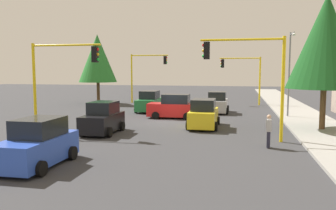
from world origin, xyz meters
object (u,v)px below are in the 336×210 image
(tree_roadside_near, at_px, (326,42))
(pedestrian_crossing, at_px, (269,130))
(tree_opposite_side, at_px, (98,58))
(car_yellow, at_px, (204,114))
(traffic_signal_near_left, at_px, (249,68))
(car_green, at_px, (149,102))
(traffic_signal_far_right, at_px, (146,69))
(car_silver, at_px, (217,103))
(car_black, at_px, (103,119))
(car_blue, at_px, (38,144))
(traffic_signal_near_right, at_px, (60,70))
(traffic_signal_far_left, at_px, (243,71))
(car_red, at_px, (174,107))
(street_lamp_curbside, at_px, (290,65))

(tree_roadside_near, distance_m, pedestrian_crossing, 8.29)
(pedestrian_crossing, bearing_deg, tree_opposite_side, -137.87)
(tree_opposite_side, height_order, car_yellow, tree_opposite_side)
(traffic_signal_near_left, distance_m, tree_roadside_near, 6.46)
(car_green, bearing_deg, traffic_signal_near_left, 36.83)
(traffic_signal_far_right, height_order, car_silver, traffic_signal_far_right)
(car_yellow, bearing_deg, car_silver, 176.95)
(car_black, relative_size, car_blue, 0.93)
(traffic_signal_near_right, relative_size, traffic_signal_far_left, 1.04)
(traffic_signal_far_right, bearing_deg, traffic_signal_near_right, 0.10)
(car_red, bearing_deg, car_black, -22.58)
(car_black, xyz_separation_m, car_blue, (7.40, 0.25, 0.00))
(car_yellow, bearing_deg, tree_roadside_near, 90.62)
(traffic_signal_far_right, bearing_deg, pedestrian_crossing, 29.94)
(pedestrian_crossing, bearing_deg, car_blue, -60.85)
(traffic_signal_near_left, relative_size, pedestrian_crossing, 3.39)
(traffic_signal_far_right, relative_size, car_red, 1.40)
(car_blue, bearing_deg, traffic_signal_far_left, 162.36)
(tree_opposite_side, distance_m, pedestrian_crossing, 26.75)
(traffic_signal_near_left, distance_m, street_lamp_curbside, 10.23)
(car_yellow, bearing_deg, street_lamp_curbside, 131.82)
(car_black, height_order, car_yellow, same)
(tree_roadside_near, height_order, car_silver, tree_roadside_near)
(traffic_signal_near_left, relative_size, car_blue, 1.47)
(traffic_signal_near_right, relative_size, traffic_signal_near_left, 0.97)
(car_red, xyz_separation_m, car_blue, (14.92, -2.88, -0.00))
(car_black, bearing_deg, car_blue, 1.91)
(traffic_signal_far_left, bearing_deg, street_lamp_curbside, 18.83)
(car_silver, bearing_deg, traffic_signal_near_right, -36.38)
(car_green, height_order, pedestrian_crossing, car_green)
(traffic_signal_far_right, distance_m, car_yellow, 18.50)
(traffic_signal_near_right, xyz_separation_m, pedestrian_crossing, (1.57, 12.38, -3.07))
(traffic_signal_far_right, xyz_separation_m, pedestrian_crossing, (21.57, 12.42, -3.22))
(traffic_signal_near_left, relative_size, tree_roadside_near, 0.66)
(car_yellow, height_order, pedestrian_crossing, car_yellow)
(car_blue, relative_size, car_yellow, 0.94)
(traffic_signal_near_right, relative_size, traffic_signal_far_right, 0.96)
(tree_opposite_side, distance_m, car_red, 15.49)
(car_blue, bearing_deg, pedestrian_crossing, 119.15)
(tree_opposite_side, bearing_deg, traffic_signal_near_left, 42.87)
(car_silver, distance_m, pedestrian_crossing, 14.15)
(tree_opposite_side, relative_size, car_yellow, 1.94)
(traffic_signal_near_left, distance_m, car_black, 9.43)
(traffic_signal_far_right, relative_size, car_black, 1.61)
(traffic_signal_near_right, relative_size, tree_opposite_side, 0.69)
(traffic_signal_far_left, relative_size, tree_roadside_near, 0.62)
(tree_roadside_near, relative_size, car_silver, 2.42)
(traffic_signal_far_right, bearing_deg, street_lamp_curbside, 55.15)
(car_green, bearing_deg, traffic_signal_far_left, 132.82)
(traffic_signal_far_right, relative_size, pedestrian_crossing, 3.44)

